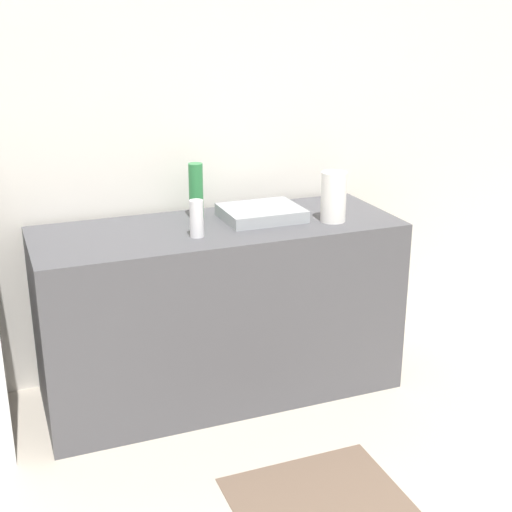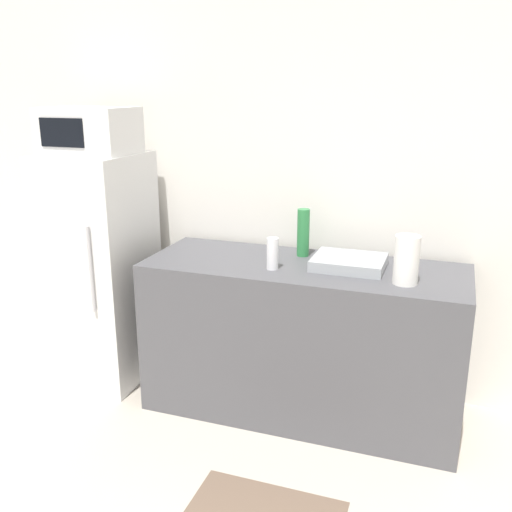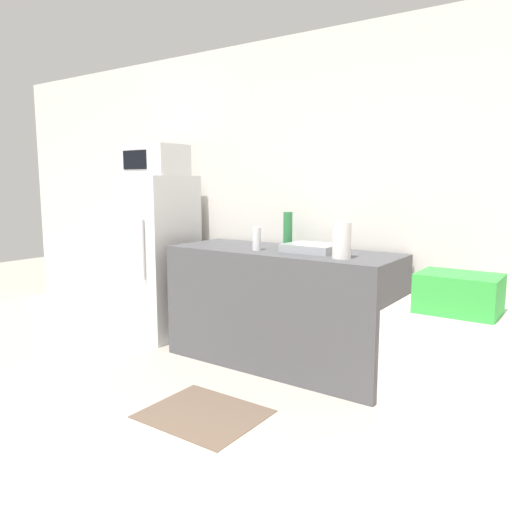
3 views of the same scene
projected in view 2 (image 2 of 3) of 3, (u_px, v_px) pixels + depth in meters
wall_back at (351, 187)px, 3.41m from camera, size 8.00×0.06×2.60m
refrigerator at (101, 269)px, 3.68m from camera, size 0.56×0.62×1.49m
microwave at (89, 131)px, 3.43m from camera, size 0.53×0.39×0.27m
counter at (302, 339)px, 3.34m from camera, size 1.81×0.67×0.91m
sink_basin at (349, 262)px, 3.16m from camera, size 0.39×0.33×0.06m
bottle_tall at (303, 233)px, 3.35m from camera, size 0.07×0.07×0.28m
bottle_short at (273, 254)px, 3.12m from camera, size 0.06×0.06×0.18m
paper_towel_roll at (406, 260)px, 2.88m from camera, size 0.13×0.13×0.25m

